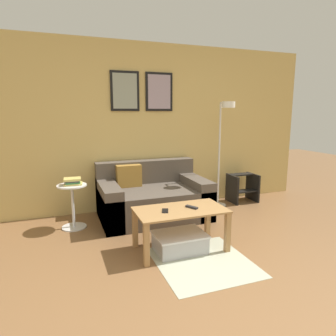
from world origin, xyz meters
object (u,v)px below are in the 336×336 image
at_px(floor_lamp, 224,140).
at_px(coffee_table, 181,217).
at_px(step_stool, 243,187).
at_px(side_table, 73,202).
at_px(couch, 152,198).
at_px(remote_control, 192,207).
at_px(cell_phone, 165,211).
at_px(book_stack, 73,181).
at_px(storage_bin, 180,242).

bearing_deg(floor_lamp, coffee_table, -136.23).
bearing_deg(step_stool, side_table, -174.94).
bearing_deg(coffee_table, step_stool, 37.98).
relative_size(coffee_table, step_stool, 2.11).
xyz_separation_m(coffee_table, floor_lamp, (1.19, 1.14, 0.71)).
relative_size(couch, floor_lamp, 0.91).
distance_m(remote_control, cell_phone, 0.31).
bearing_deg(floor_lamp, book_stack, -178.72).
height_order(book_stack, cell_phone, book_stack).
relative_size(coffee_table, floor_lamp, 0.60).
bearing_deg(cell_phone, storage_bin, 6.36).
xyz_separation_m(couch, side_table, (-1.11, -0.05, 0.07)).
relative_size(coffee_table, book_stack, 4.12).
relative_size(storage_bin, cell_phone, 3.99).
bearing_deg(book_stack, cell_phone, -50.74).
distance_m(book_stack, remote_control, 1.63).
relative_size(couch, book_stack, 6.29).
bearing_deg(side_table, cell_phone, -50.14).
height_order(couch, storage_bin, couch).
distance_m(couch, remote_control, 1.16).
height_order(couch, book_stack, couch).
bearing_deg(floor_lamp, cell_phone, -140.19).
distance_m(storage_bin, book_stack, 1.63).
height_order(storage_bin, side_table, side_table).
height_order(side_table, cell_phone, side_table).
bearing_deg(cell_phone, step_stool, 55.30).
height_order(storage_bin, floor_lamp, floor_lamp).
xyz_separation_m(couch, cell_phone, (-0.20, -1.13, 0.19)).
height_order(side_table, remote_control, side_table).
height_order(book_stack, remote_control, book_stack).
relative_size(coffee_table, side_table, 1.70).
relative_size(couch, storage_bin, 2.72).
distance_m(couch, side_table, 1.11).
distance_m(floor_lamp, side_table, 2.39).
xyz_separation_m(side_table, book_stack, (0.01, 0.01, 0.28)).
bearing_deg(couch, book_stack, -177.63).
distance_m(storage_bin, side_table, 1.56).
bearing_deg(step_stool, cell_phone, -144.73).
xyz_separation_m(couch, floor_lamp, (1.16, 0.00, 0.81)).
xyz_separation_m(couch, remote_control, (0.11, -1.14, 0.20)).
height_order(couch, coffee_table, couch).
distance_m(book_stack, step_stool, 2.81).
relative_size(coffee_table, cell_phone, 7.12).
bearing_deg(remote_control, storage_bin, 164.03).
xyz_separation_m(book_stack, remote_control, (1.20, -1.09, -0.15)).
relative_size(coffee_table, storage_bin, 1.78).
height_order(couch, step_stool, couch).
distance_m(couch, floor_lamp, 1.42).
bearing_deg(side_table, floor_lamp, 1.40).
height_order(coffee_table, storage_bin, coffee_table).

